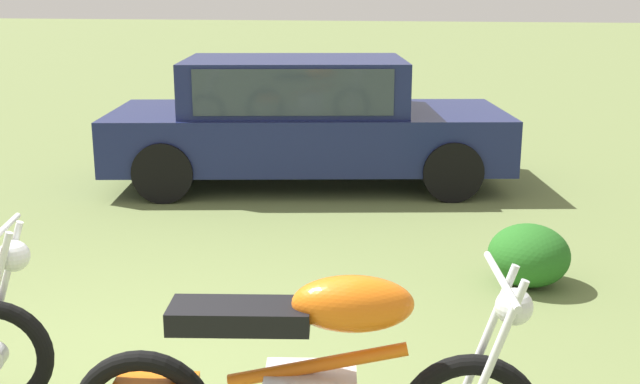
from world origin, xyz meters
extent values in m
cylinder|color=silver|center=(-0.53, -0.03, 0.65)|extent=(0.27, 0.11, 0.74)
sphere|color=silver|center=(-0.41, -0.08, 0.86)|extent=(0.20, 0.20, 0.16)
cylinder|color=silver|center=(1.91, -0.17, 0.65)|extent=(0.27, 0.08, 0.74)
cylinder|color=silver|center=(1.94, -0.34, 0.65)|extent=(0.27, 0.08, 0.74)
cylinder|color=orange|center=(1.21, -0.39, 0.58)|extent=(0.78, 0.20, 0.22)
ellipsoid|color=orange|center=(1.36, -0.36, 0.87)|extent=(0.56, 0.35, 0.24)
cube|color=black|center=(0.88, -0.45, 0.81)|extent=(0.63, 0.34, 0.10)
cylinder|color=silver|center=(1.96, -0.25, 0.98)|extent=(0.15, 0.64, 0.03)
sphere|color=silver|center=(2.02, -0.24, 0.86)|extent=(0.19, 0.19, 0.16)
cube|color=#161E4C|center=(-0.09, 5.21, 0.55)|extent=(4.73, 2.75, 0.60)
cube|color=#161E4C|center=(-0.24, 5.18, 1.13)|extent=(2.74, 2.14, 0.60)
cube|color=#2D3842|center=(-0.24, 5.18, 1.15)|extent=(2.39, 2.09, 0.48)
cylinder|color=black|center=(1.21, 6.38, 0.32)|extent=(0.67, 0.35, 0.64)
cylinder|color=black|center=(1.58, 4.71, 0.32)|extent=(0.67, 0.35, 0.64)
cylinder|color=black|center=(-1.76, 5.72, 0.32)|extent=(0.67, 0.35, 0.64)
cylinder|color=black|center=(-1.39, 4.05, 0.32)|extent=(0.67, 0.35, 0.64)
ellipsoid|color=#23631E|center=(2.25, 2.35, 0.23)|extent=(0.61, 0.63, 0.46)
camera|label=1|loc=(1.85, -3.37, 2.13)|focal=43.56mm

